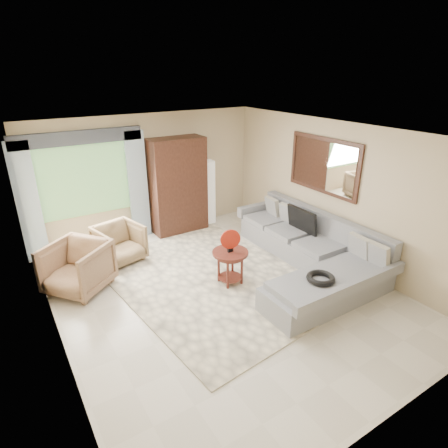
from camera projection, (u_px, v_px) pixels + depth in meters
ground at (223, 292)px, 6.23m from camera, size 6.00×6.00×0.00m
area_rug at (212, 279)px, 6.60m from camera, size 3.41×4.30×0.02m
sectional_sofa at (310, 255)px, 6.86m from camera, size 2.30×3.46×0.90m
tv_screen at (302, 220)px, 7.25m from camera, size 0.14×0.74×0.48m
garden_hose at (321, 278)px, 5.60m from camera, size 0.43×0.43×0.09m
coffee_table at (230, 267)px, 6.36m from camera, size 0.61×0.61×0.61m
red_disc at (230, 239)px, 6.16m from camera, size 0.33×0.14×0.34m
armchair_left at (77, 268)px, 6.14m from camera, size 1.28×1.28×0.84m
armchair_right at (119, 243)px, 7.10m from camera, size 0.96×0.97×0.74m
potted_plant at (46, 259)px, 6.76m from camera, size 0.48×0.42×0.50m
armoire at (178, 186)px, 8.21m from camera, size 1.20×0.55×2.10m
floor_lamp at (208, 192)px, 8.77m from camera, size 0.24×0.24×1.50m
window at (84, 181)px, 7.34m from camera, size 1.80×0.04×1.40m
curtain_left at (28, 204)px, 6.85m from camera, size 0.40×0.08×2.30m
curtain_right at (138, 186)px, 7.88m from camera, size 0.40×0.08×2.30m
valance at (78, 138)px, 6.95m from camera, size 2.40×0.12×0.26m
wall_mirror at (323, 165)px, 7.04m from camera, size 0.05×1.70×1.05m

